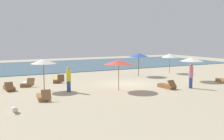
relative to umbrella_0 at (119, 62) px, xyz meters
name	(u,v)px	position (x,y,z in m)	size (l,w,h in m)	color
ground_plane	(125,84)	(1.77, 2.10, -2.09)	(60.00, 60.00, 0.00)	#BCAD8E
ocean_water	(65,65)	(1.77, 19.10, -2.06)	(48.00, 16.00, 0.06)	#3D6075
umbrella_0	(119,62)	(0.00, 0.00, 0.00)	(2.14, 2.14, 2.26)	olive
umbrella_1	(139,55)	(5.38, 5.68, 0.05)	(1.96, 1.96, 2.32)	brown
umbrella_2	(43,61)	(-4.89, 2.46, 0.05)	(1.83, 1.83, 2.31)	brown
umbrella_3	(170,56)	(9.59, 5.97, -0.15)	(1.83, 1.83, 2.15)	olive
umbrella_4	(192,59)	(7.92, 0.92, -0.14)	(2.03, 2.03, 2.13)	olive
lounger_0	(9,88)	(-7.17, 3.76, -1.91)	(0.74, 1.75, 0.68)	brown
lounger_2	(57,80)	(-3.05, 5.63, -1.91)	(1.01, 1.75, 0.73)	brown
lounger_3	(223,80)	(9.75, -1.04, -1.92)	(1.23, 1.77, 0.70)	olive
lounger_4	(167,86)	(3.72, -0.95, -1.92)	(0.69, 1.72, 0.69)	brown
lounger_5	(26,84)	(-5.74, 4.96, -1.91)	(1.16, 1.79, 0.69)	brown
lounger_6	(43,97)	(-5.65, -0.46, -1.91)	(0.77, 1.72, 0.72)	olive
person_0	(69,79)	(-3.45, 1.09, -1.16)	(0.40, 0.40, 1.82)	#2D4C8C
person_1	(191,76)	(5.32, -1.77, -1.11)	(0.36, 0.36, 1.90)	#2D4C8C
dog	(14,109)	(-7.60, -2.71, -1.91)	(0.41, 0.71, 0.33)	silver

